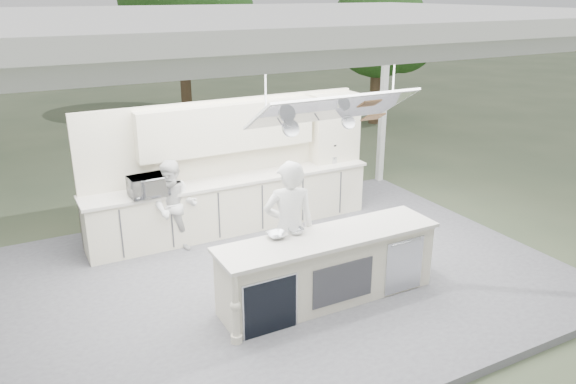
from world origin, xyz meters
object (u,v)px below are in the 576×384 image
demo_island (327,268)px  sous_chef (175,206)px  head_chef (289,228)px  back_counter (234,204)px

demo_island → sous_chef: 2.81m
head_chef → back_counter: bearing=-77.7°
demo_island → head_chef: size_ratio=1.63×
sous_chef → head_chef: bearing=-39.2°
demo_island → head_chef: (-0.34, 0.45, 0.48)m
back_counter → head_chef: (-0.16, -2.36, 0.47)m
head_chef → demo_island: bearing=143.7°
demo_island → head_chef: bearing=127.4°
back_counter → sous_chef: 1.23m
sous_chef → demo_island: bearing=-36.9°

